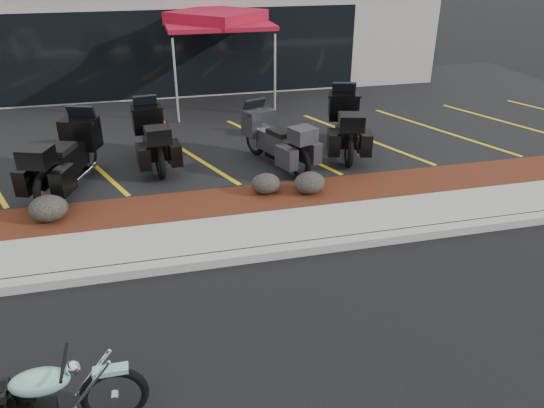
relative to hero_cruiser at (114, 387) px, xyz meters
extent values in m
plane|color=black|center=(1.47, 1.89, -0.46)|extent=(90.00, 90.00, 0.00)
cube|color=gray|center=(1.47, 2.79, -0.39)|extent=(24.00, 0.25, 0.15)
cube|color=gray|center=(1.47, 3.49, -0.39)|extent=(24.00, 1.20, 0.15)
cube|color=#3A1C0D|center=(1.47, 4.69, -0.38)|extent=(24.00, 1.20, 0.16)
cube|color=black|center=(1.47, 10.09, -0.39)|extent=(26.00, 9.60, 0.15)
cube|color=gray|center=(1.47, 16.39, 1.54)|extent=(18.00, 8.00, 4.00)
cube|color=black|center=(1.47, 12.41, 1.04)|extent=(12.00, 0.06, 2.60)
ellipsoid|color=black|center=(-1.21, 4.65, -0.07)|extent=(0.66, 0.55, 0.47)
ellipsoid|color=black|center=(2.75, 4.84, -0.10)|extent=(0.57, 0.47, 0.40)
ellipsoid|color=black|center=(3.58, 4.65, -0.09)|extent=(0.61, 0.51, 0.43)
cone|color=#FA3408|center=(0.96, 9.94, -0.09)|extent=(0.32, 0.32, 0.44)
cylinder|color=silver|center=(1.96, 9.54, 0.80)|extent=(0.06, 0.06, 2.23)
cylinder|color=silver|center=(4.55, 10.35, 0.80)|extent=(0.06, 0.06, 2.23)
cylinder|color=silver|center=(1.15, 12.13, 0.80)|extent=(0.06, 0.06, 2.23)
cylinder|color=silver|center=(3.74, 12.94, 0.80)|extent=(0.06, 0.06, 2.23)
cube|color=maroon|center=(2.85, 11.24, 2.06)|extent=(3.64, 3.64, 0.12)
cube|color=maroon|center=(2.85, 11.24, 2.23)|extent=(2.88, 2.88, 0.34)
camera|label=1|loc=(0.62, -4.33, 4.13)|focal=35.00mm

